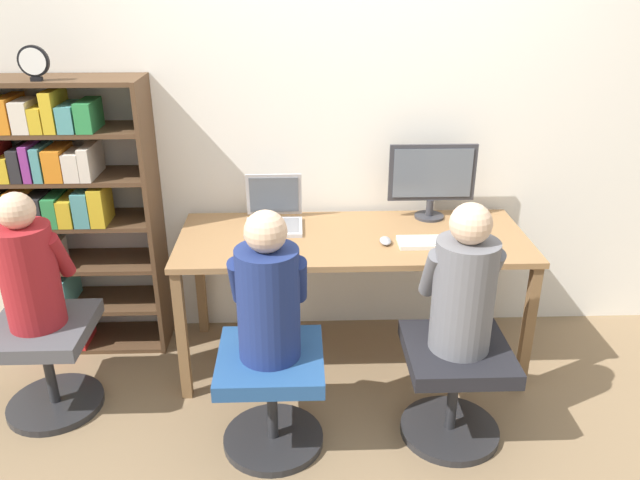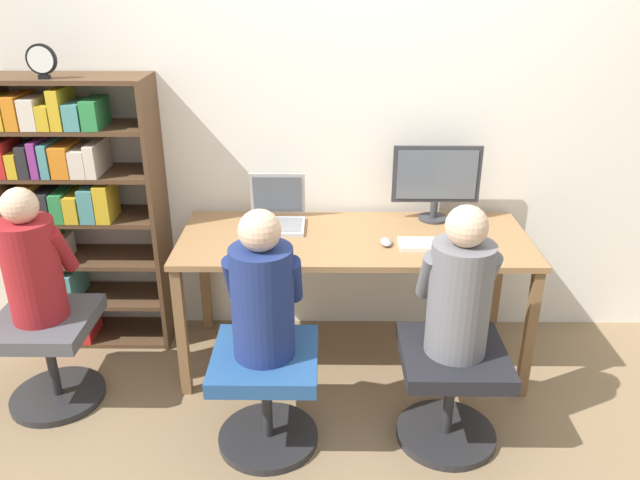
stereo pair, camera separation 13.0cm
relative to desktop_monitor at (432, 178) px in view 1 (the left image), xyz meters
The scene contains 15 objects.
ground_plane 1.22m from the desktop_monitor, 126.57° to the right, with size 14.00×14.00×0.00m, color #846B4C.
wall_back 0.58m from the desktop_monitor, 158.42° to the left, with size 10.00×0.05×2.60m.
desk 0.59m from the desktop_monitor, 151.22° to the right, with size 1.80×0.71×0.74m.
desktop_monitor is the anchor object (origin of this frame).
laptop 0.88m from the desktop_monitor, behind, with size 0.30×0.30×0.26m.
keyboard 0.42m from the desktop_monitor, 94.24° to the right, with size 0.40×0.14×0.03m.
computer_mouse_by_keyboard 0.50m from the desktop_monitor, 130.16° to the right, with size 0.06×0.10×0.03m.
office_chair_left 1.11m from the desktop_monitor, 91.76° to the right, with size 0.46×0.47×0.48m.
office_chair_right 1.42m from the desktop_monitor, 133.00° to the right, with size 0.46×0.47×0.48m.
person_at_monitor 0.90m from the desktop_monitor, 91.77° to the right, with size 0.33×0.31×0.67m.
person_at_laptop 1.26m from the desktop_monitor, 133.16° to the right, with size 0.33×0.31×0.66m.
bookshelf 1.99m from the desktop_monitor, behind, with size 0.81×0.32×1.52m.
desk_clock 2.07m from the desktop_monitor, behind, with size 0.15×0.03×0.17m.
office_chair_side 2.15m from the desktop_monitor, 162.27° to the right, with size 0.46×0.47×0.48m.
person_near_shelf 2.05m from the desktop_monitor, 162.41° to the right, with size 0.31×0.30×0.65m.
Camera 1 is at (-0.27, -2.59, 2.02)m, focal length 35.00 mm.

